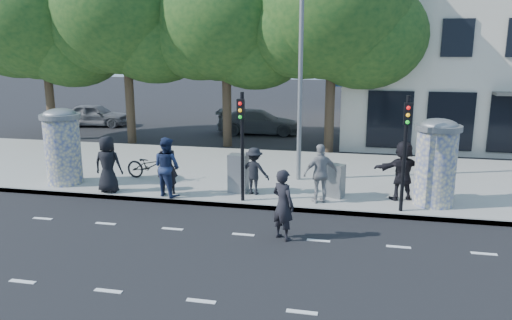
% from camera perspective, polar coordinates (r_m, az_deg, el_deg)
% --- Properties ---
extents(ground, '(120.00, 120.00, 0.00)m').
position_cam_1_polar(ground, '(12.18, -3.02, -10.91)').
color(ground, black).
rests_on(ground, ground).
extents(sidewalk, '(40.00, 8.00, 0.15)m').
position_cam_1_polar(sidewalk, '(19.10, 2.78, -1.67)').
color(sidewalk, gray).
rests_on(sidewalk, ground).
extents(curb, '(40.00, 0.10, 0.16)m').
position_cam_1_polar(curb, '(15.38, 0.40, -5.37)').
color(curb, slate).
rests_on(curb, ground).
extents(lane_dash_near, '(32.00, 0.12, 0.01)m').
position_cam_1_polar(lane_dash_near, '(10.30, -6.29, -15.74)').
color(lane_dash_near, silver).
rests_on(lane_dash_near, ground).
extents(lane_dash_far, '(32.00, 0.12, 0.01)m').
position_cam_1_polar(lane_dash_far, '(13.43, -1.47, -8.52)').
color(lane_dash_far, silver).
rests_on(lane_dash_far, ground).
extents(ad_column_left, '(1.36, 1.36, 2.65)m').
position_cam_1_polar(ad_column_left, '(18.61, -21.25, 1.65)').
color(ad_column_left, beige).
rests_on(ad_column_left, sidewalk).
extents(ad_column_right, '(1.36, 1.36, 2.65)m').
position_cam_1_polar(ad_column_right, '(15.97, 19.88, -0.02)').
color(ad_column_right, beige).
rests_on(ad_column_right, sidewalk).
extents(traffic_pole_near, '(0.22, 0.31, 3.40)m').
position_cam_1_polar(traffic_pole_near, '(15.20, -1.63, 2.80)').
color(traffic_pole_near, black).
rests_on(traffic_pole_near, sidewalk).
extents(traffic_pole_far, '(0.22, 0.31, 3.40)m').
position_cam_1_polar(traffic_pole_far, '(14.84, 16.71, 1.99)').
color(traffic_pole_far, black).
rests_on(traffic_pole_far, sidewalk).
extents(street_lamp, '(0.25, 0.93, 8.00)m').
position_cam_1_polar(street_lamp, '(17.50, 5.13, 12.56)').
color(street_lamp, slate).
rests_on(street_lamp, sidewalk).
extents(tree_far_left, '(7.20, 7.20, 9.26)m').
position_cam_1_polar(tree_far_left, '(28.19, -23.23, 14.65)').
color(tree_far_left, '#38281C').
rests_on(tree_far_left, ground).
extents(tree_mid_left, '(7.20, 7.20, 9.57)m').
position_cam_1_polar(tree_mid_left, '(25.93, -14.78, 16.15)').
color(tree_mid_left, '#38281C').
rests_on(tree_mid_left, ground).
extents(tree_near_left, '(6.80, 6.80, 8.97)m').
position_cam_1_polar(tree_near_left, '(24.32, -3.48, 15.75)').
color(tree_near_left, '#38281C').
rests_on(tree_near_left, ground).
extents(tree_center, '(7.00, 7.00, 9.30)m').
position_cam_1_polar(tree_center, '(23.12, 8.79, 16.37)').
color(tree_center, '#38281C').
rests_on(tree_center, ground).
extents(ped_a, '(0.95, 0.65, 1.89)m').
position_cam_1_polar(ped_a, '(17.12, -16.57, -0.45)').
color(ped_a, black).
rests_on(ped_a, sidewalk).
extents(ped_b, '(0.79, 0.67, 1.83)m').
position_cam_1_polar(ped_b, '(16.45, -10.12, -0.75)').
color(ped_b, black).
rests_on(ped_b, sidewalk).
extents(ped_c, '(1.15, 1.05, 1.92)m').
position_cam_1_polar(ped_c, '(16.25, -10.15, -0.75)').
color(ped_c, navy).
rests_on(ped_c, sidewalk).
extents(ped_d, '(1.06, 0.69, 1.55)m').
position_cam_1_polar(ped_d, '(16.21, -0.22, -1.26)').
color(ped_d, black).
rests_on(ped_d, sidewalk).
extents(ped_e, '(1.24, 1.00, 1.84)m').
position_cam_1_polar(ped_e, '(15.44, 7.41, -1.55)').
color(ped_e, gray).
rests_on(ped_e, sidewalk).
extents(ped_f, '(1.86, 1.14, 1.89)m').
position_cam_1_polar(ped_f, '(16.26, 16.42, -1.15)').
color(ped_f, black).
rests_on(ped_f, sidewalk).
extents(man_road, '(0.81, 0.75, 1.87)m').
position_cam_1_polar(man_road, '(12.87, 3.12, -5.11)').
color(man_road, black).
rests_on(man_road, ground).
extents(bicycle, '(0.90, 1.96, 0.99)m').
position_cam_1_polar(bicycle, '(18.45, -12.00, -0.65)').
color(bicycle, black).
rests_on(bicycle, sidewalk).
extents(cabinet_left, '(0.65, 0.50, 1.28)m').
position_cam_1_polar(cabinet_left, '(16.45, -2.03, -1.54)').
color(cabinet_left, slate).
rests_on(cabinet_left, sidewalk).
extents(cabinet_right, '(0.62, 0.55, 1.08)m').
position_cam_1_polar(cabinet_right, '(16.15, 9.10, -2.36)').
color(cabinet_right, slate).
rests_on(cabinet_right, sidewalk).
extents(car_left, '(2.21, 4.26, 1.38)m').
position_cam_1_polar(car_left, '(32.20, -17.96, 4.92)').
color(car_left, slate).
rests_on(car_left, ground).
extents(car_right, '(2.36, 4.81, 1.35)m').
position_cam_1_polar(car_right, '(28.09, 0.31, 4.39)').
color(car_right, '#4E5154').
rests_on(car_right, ground).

